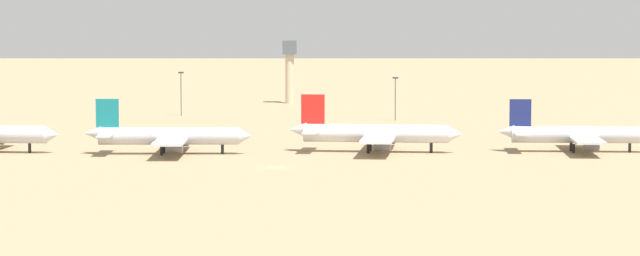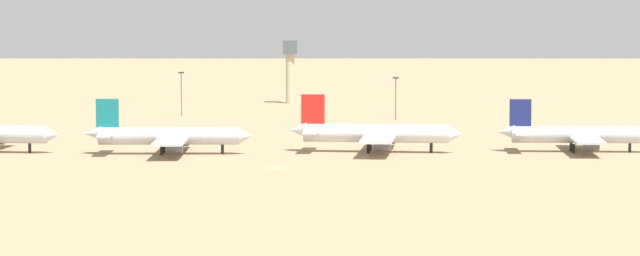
% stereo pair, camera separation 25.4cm
% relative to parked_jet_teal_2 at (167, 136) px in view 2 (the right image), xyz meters
% --- Properties ---
extents(ground, '(4000.00, 4000.00, 0.00)m').
position_rel_parked_jet_teal_2_xyz_m(ground, '(25.98, -27.54, -4.27)').
color(ground, '#9E8460').
extents(ridge_west, '(426.02, 333.72, 94.28)m').
position_rel_parked_jet_teal_2_xyz_m(ridge_west, '(-239.10, 1000.71, 42.87)').
color(ridge_west, gray).
rests_on(ridge_west, ground).
extents(parked_jet_teal_2, '(39.35, 32.90, 13.04)m').
position_rel_parked_jet_teal_2_xyz_m(parked_jet_teal_2, '(0.00, 0.00, 0.00)').
color(parked_jet_teal_2, silver).
rests_on(parked_jet_teal_2, ground).
extents(parked_jet_red_3, '(41.46, 35.16, 13.69)m').
position_rel_parked_jet_teal_2_xyz_m(parked_jet_red_3, '(48.72, 4.02, 0.21)').
color(parked_jet_red_3, silver).
rests_on(parked_jet_red_3, ground).
extents(parked_jet_navy_4, '(38.10, 32.11, 12.58)m').
position_rel_parked_jet_teal_2_xyz_m(parked_jet_navy_4, '(97.07, 3.90, -0.15)').
color(parked_jet_navy_4, silver).
rests_on(parked_jet_navy_4, ground).
extents(control_tower, '(5.20, 5.20, 23.21)m').
position_rel_parked_jet_teal_2_xyz_m(control_tower, '(26.68, 180.82, 9.73)').
color(control_tower, '#C6B793').
rests_on(control_tower, ground).
extents(light_pole_west, '(1.80, 0.50, 14.28)m').
position_rel_parked_jet_teal_2_xyz_m(light_pole_west, '(-7.74, 119.23, 4.05)').
color(light_pole_west, '#59595E').
rests_on(light_pole_west, ground).
extents(light_pole_mid, '(1.80, 0.50, 13.45)m').
position_rel_parked_jet_teal_2_xyz_m(light_pole_mid, '(60.27, 100.08, 3.62)').
color(light_pole_mid, '#59595E').
rests_on(light_pole_mid, ground).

